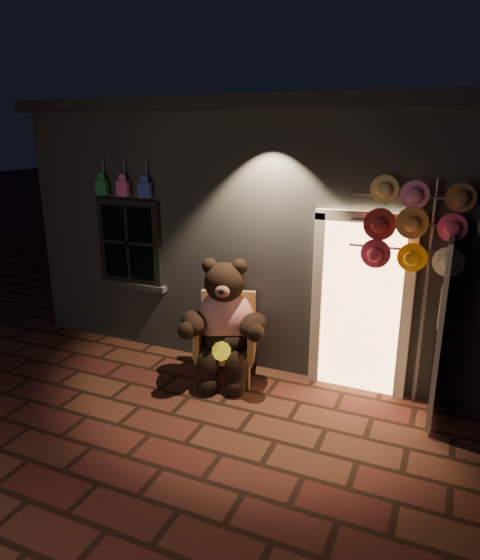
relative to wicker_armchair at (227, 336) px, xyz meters
The scene contains 5 objects.
ground 1.27m from the wicker_armchair, 77.72° to the right, with size 60.00×60.00×0.00m, color #4F2C1E.
shop_building 3.12m from the wicker_armchair, 85.09° to the left, with size 7.30×5.95×3.51m.
wicker_armchair is the anchor object (origin of this frame).
teddy_bear 0.27m from the wicker_armchair, 78.26° to the right, with size 1.11×1.02×1.60m.
hat_rack 2.76m from the wicker_armchair, ahead, with size 1.62×0.22×2.60m.
Camera 1 is at (2.27, -4.19, 3.07)m, focal length 32.00 mm.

